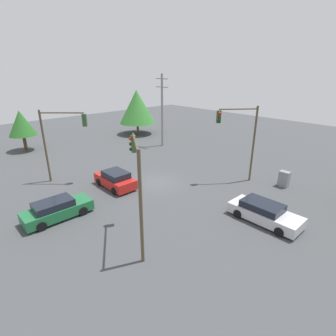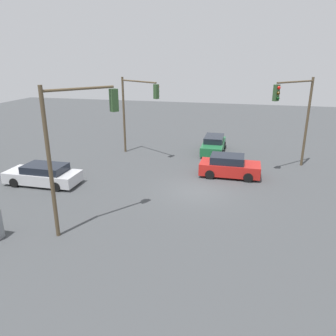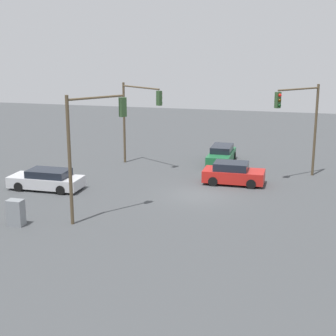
{
  "view_description": "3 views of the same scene",
  "coord_description": "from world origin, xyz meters",
  "px_view_note": "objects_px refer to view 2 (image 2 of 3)",
  "views": [
    {
      "loc": [
        16.8,
        -14.08,
        9.71
      ],
      "look_at": [
        1.49,
        0.22,
        1.79
      ],
      "focal_mm": 28.0,
      "sensor_mm": 36.0,
      "label": 1
    },
    {
      "loc": [
        -2.55,
        18.65,
        7.93
      ],
      "look_at": [
        1.83,
        0.42,
        1.48
      ],
      "focal_mm": 35.0,
      "sensor_mm": 36.0,
      "label": 2
    },
    {
      "loc": [
        -5.83,
        30.49,
        9.55
      ],
      "look_at": [
        1.93,
        0.55,
        1.77
      ],
      "focal_mm": 55.0,
      "sensor_mm": 36.0,
      "label": 3
    }
  ],
  "objects_px": {
    "traffic_signal_aux": "(136,103)",
    "sedan_red": "(229,166)",
    "sedan_silver": "(43,175)",
    "traffic_signal_cross": "(75,134)",
    "traffic_signal_main": "(296,108)",
    "sedan_green": "(214,145)"
  },
  "relations": [
    {
      "from": "sedan_red",
      "to": "sedan_silver",
      "type": "relative_size",
      "value": 0.86
    },
    {
      "from": "traffic_signal_cross",
      "to": "traffic_signal_aux",
      "type": "height_order",
      "value": "traffic_signal_cross"
    },
    {
      "from": "sedan_red",
      "to": "sedan_green",
      "type": "xyz_separation_m",
      "value": [
        1.68,
        -5.76,
        -0.04
      ]
    },
    {
      "from": "traffic_signal_main",
      "to": "traffic_signal_cross",
      "type": "distance_m",
      "value": 15.68
    },
    {
      "from": "sedan_green",
      "to": "traffic_signal_cross",
      "type": "height_order",
      "value": "traffic_signal_cross"
    },
    {
      "from": "sedan_silver",
      "to": "traffic_signal_aux",
      "type": "relative_size",
      "value": 0.76
    },
    {
      "from": "traffic_signal_aux",
      "to": "sedan_red",
      "type": "bearing_deg",
      "value": 9.73
    },
    {
      "from": "sedan_green",
      "to": "traffic_signal_cross",
      "type": "xyz_separation_m",
      "value": [
        4.77,
        14.65,
        3.96
      ]
    },
    {
      "from": "sedan_green",
      "to": "traffic_signal_aux",
      "type": "xyz_separation_m",
      "value": [
        6.07,
        2.52,
        3.68
      ]
    },
    {
      "from": "sedan_red",
      "to": "sedan_silver",
      "type": "height_order",
      "value": "sedan_red"
    },
    {
      "from": "sedan_red",
      "to": "traffic_signal_cross",
      "type": "distance_m",
      "value": 11.66
    },
    {
      "from": "sedan_silver",
      "to": "traffic_signal_main",
      "type": "distance_m",
      "value": 17.69
    },
    {
      "from": "sedan_silver",
      "to": "sedan_green",
      "type": "distance_m",
      "value": 14.16
    },
    {
      "from": "sedan_green",
      "to": "traffic_signal_cross",
      "type": "relative_size",
      "value": 0.67
    },
    {
      "from": "sedan_red",
      "to": "sedan_green",
      "type": "height_order",
      "value": "sedan_red"
    },
    {
      "from": "sedan_silver",
      "to": "traffic_signal_cross",
      "type": "distance_m",
      "value": 7.94
    },
    {
      "from": "traffic_signal_main",
      "to": "sedan_red",
      "type": "bearing_deg",
      "value": -15.06
    },
    {
      "from": "traffic_signal_main",
      "to": "traffic_signal_aux",
      "type": "bearing_deg",
      "value": -49.66
    },
    {
      "from": "sedan_red",
      "to": "traffic_signal_aux",
      "type": "xyz_separation_m",
      "value": [
        7.74,
        -3.23,
        3.63
      ]
    },
    {
      "from": "traffic_signal_main",
      "to": "traffic_signal_aux",
      "type": "xyz_separation_m",
      "value": [
        11.97,
        -0.64,
        -0.12
      ]
    },
    {
      "from": "sedan_green",
      "to": "traffic_signal_cross",
      "type": "distance_m",
      "value": 15.91
    },
    {
      "from": "sedan_green",
      "to": "traffic_signal_main",
      "type": "bearing_deg",
      "value": 151.78
    }
  ]
}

